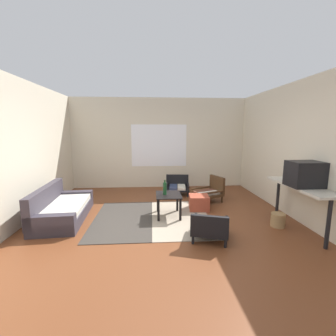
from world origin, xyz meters
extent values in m
plane|color=brown|center=(0.00, 0.00, 0.00)|extent=(7.80, 7.80, 0.00)
cube|color=beige|center=(0.00, 3.06, 1.35)|extent=(5.60, 0.12, 2.70)
cube|color=white|center=(0.00, 3.00, 1.29)|extent=(1.66, 0.01, 1.26)
cube|color=beige|center=(2.66, 0.30, 1.35)|extent=(0.12, 6.60, 2.70)
cube|color=beige|center=(-2.66, 0.30, 1.35)|extent=(0.12, 6.60, 2.70)
cube|color=#38332D|center=(-0.80, 0.40, 0.01)|extent=(1.15, 2.07, 0.01)
cube|color=gray|center=(0.35, 0.40, 0.01)|extent=(1.15, 2.07, 0.01)
cube|color=#38333D|center=(-1.96, 0.49, 0.11)|extent=(0.90, 1.76, 0.22)
cube|color=beige|center=(-1.93, 0.49, 0.27)|extent=(0.79, 1.57, 0.10)
cube|color=#38333D|center=(-2.29, 0.47, 0.39)|extent=(0.25, 1.71, 0.55)
cube|color=#38333D|center=(-2.01, 1.25, 0.18)|extent=(0.80, 0.23, 0.37)
cube|color=#38333D|center=(-1.91, -0.27, 0.18)|extent=(0.80, 0.23, 0.37)
cube|color=black|center=(0.11, 0.51, 0.45)|extent=(0.50, 0.62, 0.02)
cube|color=black|center=(-0.10, 0.78, 0.22)|extent=(0.04, 0.04, 0.44)
cube|color=black|center=(0.32, 0.78, 0.22)|extent=(0.04, 0.04, 0.44)
cube|color=black|center=(-0.10, 0.24, 0.22)|extent=(0.04, 0.04, 0.44)
cube|color=black|center=(0.32, 0.24, 0.22)|extent=(0.04, 0.04, 0.44)
cylinder|color=black|center=(0.72, 1.83, 0.07)|extent=(0.04, 0.04, 0.13)
cylinder|color=black|center=(0.17, 1.89, 0.07)|extent=(0.04, 0.04, 0.13)
cylinder|color=black|center=(0.77, 2.34, 0.07)|extent=(0.04, 0.04, 0.13)
cylinder|color=black|center=(0.22, 2.39, 0.07)|extent=(0.04, 0.04, 0.13)
cube|color=black|center=(0.47, 2.11, 0.16)|extent=(0.69, 0.65, 0.05)
cube|color=beige|center=(0.58, 2.08, 0.21)|extent=(0.26, 0.55, 0.06)
cube|color=#2D3856|center=(0.36, 2.10, 0.21)|extent=(0.26, 0.55, 0.06)
cube|color=black|center=(0.50, 2.37, 0.34)|extent=(0.63, 0.13, 0.32)
cube|color=black|center=(0.76, 2.08, 0.27)|extent=(0.10, 0.59, 0.04)
cube|color=black|center=(0.18, 2.14, 0.27)|extent=(0.10, 0.59, 0.04)
cylinder|color=black|center=(0.57, -0.18, 0.07)|extent=(0.04, 0.04, 0.13)
cylinder|color=black|center=(1.04, -0.32, 0.07)|extent=(0.04, 0.04, 0.13)
cylinder|color=black|center=(0.41, -0.70, 0.07)|extent=(0.04, 0.04, 0.13)
cylinder|color=black|center=(0.88, -0.85, 0.07)|extent=(0.04, 0.04, 0.13)
cube|color=black|center=(0.72, -0.51, 0.16)|extent=(0.73, 0.77, 0.05)
cube|color=silver|center=(0.63, -0.46, 0.21)|extent=(0.35, 0.60, 0.06)
cube|color=black|center=(0.82, -0.52, 0.21)|extent=(0.35, 0.60, 0.06)
cube|color=black|center=(0.64, -0.78, 0.33)|extent=(0.57, 0.24, 0.30)
cube|color=black|center=(0.47, -0.43, 0.27)|extent=(0.23, 0.61, 0.04)
cube|color=black|center=(0.98, -0.59, 0.27)|extent=(0.23, 0.61, 0.04)
cylinder|color=#472D19|center=(0.97, 1.10, 0.08)|extent=(0.04, 0.04, 0.15)
cylinder|color=#472D19|center=(0.80, 1.52, 0.08)|extent=(0.04, 0.04, 0.15)
cylinder|color=#472D19|center=(1.48, 1.31, 0.08)|extent=(0.04, 0.04, 0.15)
cylinder|color=#472D19|center=(1.31, 1.73, 0.08)|extent=(0.04, 0.04, 0.15)
cube|color=#472D19|center=(1.14, 1.42, 0.18)|extent=(0.79, 0.73, 0.05)
cube|color=silver|center=(1.16, 1.32, 0.23)|extent=(0.60, 0.38, 0.06)
cube|color=brown|center=(1.09, 1.49, 0.23)|extent=(0.60, 0.38, 0.06)
cube|color=#472D19|center=(1.41, 1.52, 0.41)|extent=(0.26, 0.52, 0.41)
cube|color=#472D19|center=(1.23, 1.19, 0.29)|extent=(0.60, 0.28, 0.04)
cube|color=#472D19|center=(1.05, 1.64, 0.29)|extent=(0.60, 0.28, 0.04)
cube|color=#993D28|center=(0.81, 0.85, 0.16)|extent=(0.46, 0.46, 0.32)
cube|color=beige|center=(2.36, -0.29, 0.79)|extent=(0.45, 1.50, 0.04)
cylinder|color=black|center=(2.36, -0.99, 0.39)|extent=(0.06, 0.06, 0.77)
cylinder|color=black|center=(2.36, 0.40, 0.39)|extent=(0.06, 0.06, 0.77)
cube|color=black|center=(2.36, -0.39, 1.02)|extent=(0.56, 0.42, 0.43)
cube|color=black|center=(2.09, -0.39, 1.04)|extent=(0.01, 0.33, 0.30)
cylinder|color=brown|center=(2.36, 0.02, 0.90)|extent=(0.24, 0.24, 0.18)
cylinder|color=brown|center=(2.36, 0.02, 1.04)|extent=(0.11, 0.11, 0.10)
cylinder|color=#194723|center=(0.04, 0.51, 0.58)|extent=(0.07, 0.07, 0.24)
cylinder|color=#194723|center=(0.04, 0.51, 0.73)|extent=(0.03, 0.03, 0.06)
cylinder|color=#9E7A4C|center=(2.08, -0.16, 0.12)|extent=(0.25, 0.25, 0.25)
camera|label=1|loc=(-0.21, -4.03, 1.76)|focal=24.70mm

